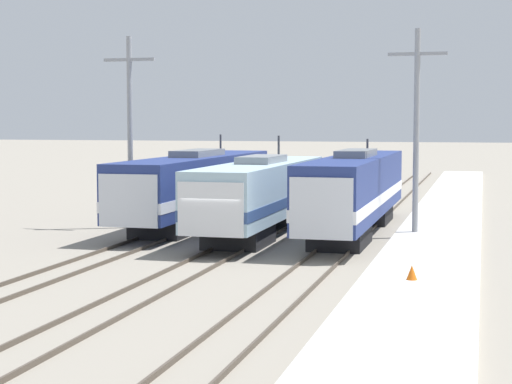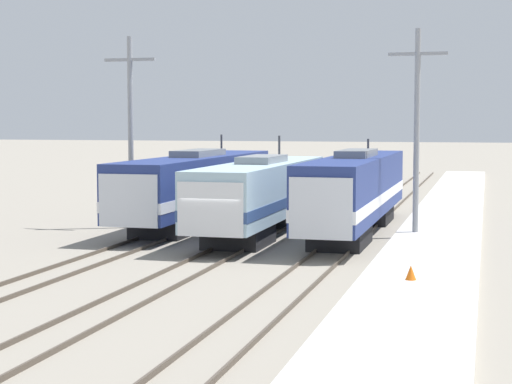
{
  "view_description": "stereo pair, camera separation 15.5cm",
  "coord_description": "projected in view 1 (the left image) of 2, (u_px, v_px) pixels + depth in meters",
  "views": [
    {
      "loc": [
        10.58,
        -33.69,
        5.61
      ],
      "look_at": [
        0.84,
        2.89,
        2.47
      ],
      "focal_mm": 60.0,
      "sensor_mm": 36.0,
      "label": 1
    },
    {
      "loc": [
        10.73,
        -33.65,
        5.61
      ],
      "look_at": [
        0.84,
        2.89,
        2.47
      ],
      "focal_mm": 60.0,
      "sensor_mm": 36.0,
      "label": 2
    }
  ],
  "objects": [
    {
      "name": "ground_plane",
      "position": [
        219.0,
        256.0,
        35.62
      ],
      "size": [
        400.0,
        400.0,
        0.0
      ],
      "primitive_type": "plane",
      "color": "gray"
    },
    {
      "name": "rail_pair_far_left",
      "position": [
        120.0,
        250.0,
        36.76
      ],
      "size": [
        1.51,
        120.0,
        0.15
      ],
      "color": "#4C4238",
      "rests_on": "ground_plane"
    },
    {
      "name": "rail_pair_center",
      "position": [
        219.0,
        254.0,
        35.62
      ],
      "size": [
        1.51,
        120.0,
        0.15
      ],
      "color": "#4C4238",
      "rests_on": "ground_plane"
    },
    {
      "name": "rail_pair_far_right",
      "position": [
        324.0,
        259.0,
        34.48
      ],
      "size": [
        1.51,
        120.0,
        0.15
      ],
      "color": "#4C4238",
      "rests_on": "ground_plane"
    },
    {
      "name": "locomotive_far_left",
      "position": [
        195.0,
        186.0,
        46.17
      ],
      "size": [
        3.04,
        19.07,
        4.83
      ],
      "color": "black",
      "rests_on": "ground_plane"
    },
    {
      "name": "locomotive_center",
      "position": [
        259.0,
        195.0,
        41.81
      ],
      "size": [
        3.06,
        16.5,
        4.84
      ],
      "color": "#232326",
      "rests_on": "ground_plane"
    },
    {
      "name": "locomotive_far_right",
      "position": [
        354.0,
        191.0,
        42.25
      ],
      "size": [
        2.8,
        19.12,
        4.65
      ],
      "color": "black",
      "rests_on": "ground_plane"
    },
    {
      "name": "catenary_tower_left",
      "position": [
        130.0,
        127.0,
        44.67
      ],
      "size": [
        2.8,
        0.27,
        10.0
      ],
      "color": "gray",
      "rests_on": "ground_plane"
    },
    {
      "name": "catenary_tower_right",
      "position": [
        416.0,
        127.0,
        40.88
      ],
      "size": [
        2.8,
        0.27,
        10.0
      ],
      "color": "gray",
      "rests_on": "ground_plane"
    },
    {
      "name": "platform",
      "position": [
        428.0,
        261.0,
        33.42
      ],
      "size": [
        4.0,
        120.0,
        0.28
      ],
      "color": "beige",
      "rests_on": "ground_plane"
    },
    {
      "name": "traffic_cone",
      "position": [
        412.0,
        272.0,
        28.78
      ],
      "size": [
        0.37,
        0.37,
        0.5
      ],
      "color": "orange",
      "rests_on": "platform"
    }
  ]
}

